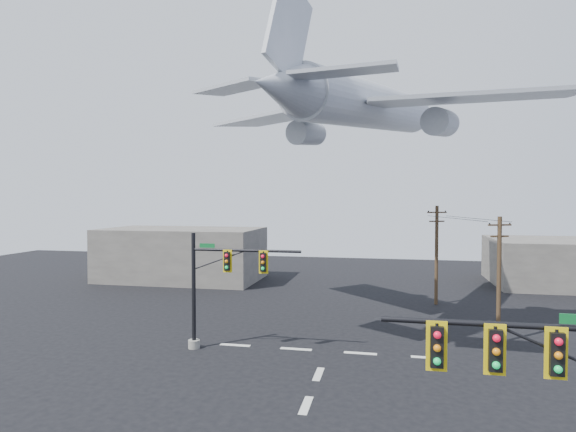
% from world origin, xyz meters
% --- Properties ---
extents(lane_markings, '(14.00, 21.20, 0.01)m').
position_xyz_m(lane_markings, '(0.00, 5.33, 0.01)').
color(lane_markings, silver).
rests_on(lane_markings, ground).
extents(signal_mast_near, '(6.27, 0.78, 7.09)m').
position_xyz_m(signal_mast_near, '(7.89, -3.83, 3.98)').
color(signal_mast_near, gray).
rests_on(signal_mast_near, ground).
extents(signal_mast_far, '(7.24, 0.80, 7.31)m').
position_xyz_m(signal_mast_far, '(-6.85, 10.84, 3.93)').
color(signal_mast_far, gray).
rests_on(signal_mast_far, ground).
extents(utility_pole_a, '(1.57, 0.76, 8.29)m').
position_xyz_m(utility_pole_a, '(10.71, 16.04, 4.34)').
color(utility_pole_a, '#47311E').
rests_on(utility_pole_a, ground).
extents(utility_pole_b, '(1.73, 0.69, 8.84)m').
position_xyz_m(utility_pole_b, '(7.84, 27.19, 4.62)').
color(utility_pole_b, '#47311E').
rests_on(utility_pole_b, ground).
extents(power_lines, '(4.43, 11.16, 0.03)m').
position_xyz_m(power_lines, '(9.28, 21.61, 7.94)').
color(power_lines, black).
extents(airliner, '(27.96, 30.30, 8.05)m').
position_xyz_m(airliner, '(2.21, 19.67, 16.37)').
color(airliner, '#ABB0B8').
extents(building_left, '(18.00, 10.00, 6.00)m').
position_xyz_m(building_left, '(-20.00, 35.00, 3.00)').
color(building_left, slate).
rests_on(building_left, ground).
extents(building_right, '(14.00, 12.00, 5.00)m').
position_xyz_m(building_right, '(22.00, 40.00, 2.50)').
color(building_right, slate).
rests_on(building_right, ground).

